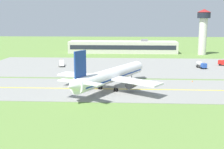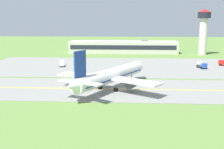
{
  "view_description": "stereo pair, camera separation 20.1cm",
  "coord_description": "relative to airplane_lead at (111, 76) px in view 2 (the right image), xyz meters",
  "views": [
    {
      "loc": [
        2.86,
        -83.12,
        20.34
      ],
      "look_at": [
        -1.99,
        2.02,
        4.0
      ],
      "focal_mm": 47.09,
      "sensor_mm": 36.0,
      "label": 1
    },
    {
      "loc": [
        3.06,
        -83.11,
        20.34
      ],
      "look_at": [
        -1.99,
        2.02,
        4.0
      ],
      "focal_mm": 47.09,
      "sensor_mm": 36.0,
      "label": 2
    }
  ],
  "objects": [
    {
      "name": "ground_plane",
      "position": [
        2.21,
        0.41,
        -4.13
      ],
      "size": [
        500.0,
        500.0,
        0.0
      ],
      "primitive_type": "plane",
      "color": "olive"
    },
    {
      "name": "traffic_cone_near_edge",
      "position": [
        0.13,
        12.39,
        -3.83
      ],
      "size": [
        0.44,
        0.44,
        0.6
      ],
      "primitive_type": "cone",
      "color": "orange",
      "rests_on": "ground"
    },
    {
      "name": "apron_pad",
      "position": [
        12.21,
        42.41,
        -4.08
      ],
      "size": [
        140.0,
        52.0,
        0.1
      ],
      "primitive_type": "cube",
      "color": "gray",
      "rests_on": "ground"
    },
    {
      "name": "traffic_cone_far_edge",
      "position": [
        25.77,
        11.46,
        -3.83
      ],
      "size": [
        0.44,
        0.44,
        0.6
      ],
      "primitive_type": "cone",
      "color": "orange",
      "rests_on": "ground"
    },
    {
      "name": "taxiway_strip",
      "position": [
        2.21,
        0.41,
        -4.08
      ],
      "size": [
        240.0,
        28.0,
        0.1
      ],
      "primitive_type": "cube",
      "color": "gray",
      "rests_on": "ground"
    },
    {
      "name": "traffic_cone_mid_edge",
      "position": [
        -5.94,
        12.69,
        -3.83
      ],
      "size": [
        0.44,
        0.44,
        0.6
      ],
      "primitive_type": "cone",
      "color": "orange",
      "rests_on": "ground"
    },
    {
      "name": "service_truck_fuel",
      "position": [
        -23.88,
        41.48,
        -2.95
      ],
      "size": [
        3.55,
        6.7,
        2.59
      ],
      "color": "silver",
      "rests_on": "ground"
    },
    {
      "name": "airplane_lead",
      "position": [
        0.0,
        0.0,
        0.0
      ],
      "size": [
        30.51,
        36.79,
        12.7
      ],
      "color": "white",
      "rests_on": "ground"
    },
    {
      "name": "terminal_building",
      "position": [
        1.57,
        93.3,
        -0.66
      ],
      "size": [
        64.08,
        12.84,
        8.12
      ],
      "color": "beige",
      "rests_on": "ground"
    },
    {
      "name": "control_tower",
      "position": [
        46.6,
        85.88,
        11.27
      ],
      "size": [
        7.6,
        7.6,
        25.44
      ],
      "color": "silver",
      "rests_on": "ground"
    },
    {
      "name": "service_truck_baggage",
      "position": [
        35.17,
        38.94,
        -2.6
      ],
      "size": [
        3.44,
        6.31,
        2.65
      ],
      "color": "#264CA5",
      "rests_on": "ground"
    },
    {
      "name": "taxiway_centreline",
      "position": [
        2.21,
        0.41,
        -4.03
      ],
      "size": [
        220.0,
        0.6,
        0.01
      ],
      "primitive_type": "cube",
      "color": "yellow",
      "rests_on": "taxiway_strip"
    }
  ]
}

